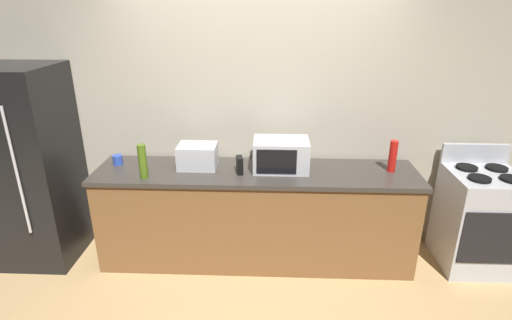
{
  "coord_description": "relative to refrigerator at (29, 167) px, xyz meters",
  "views": [
    {
      "loc": [
        0.14,
        -2.86,
        2.27
      ],
      "look_at": [
        0.0,
        0.4,
        1.0
      ],
      "focal_mm": 28.23,
      "sensor_mm": 36.0,
      "label": 1
    }
  ],
  "objects": [
    {
      "name": "microwave",
      "position": [
        2.27,
        0.05,
        0.13
      ],
      "size": [
        0.48,
        0.35,
        0.27
      ],
      "color": "#B7BABF",
      "rests_on": "counter_run"
    },
    {
      "name": "bottle_hot_sauce",
      "position": [
        3.23,
        0.04,
        0.14
      ],
      "size": [
        0.07,
        0.07,
        0.28
      ],
      "primitive_type": "cylinder",
      "color": "red",
      "rests_on": "counter_run"
    },
    {
      "name": "bottle_olive_oil",
      "position": [
        1.12,
        -0.2,
        0.15
      ],
      "size": [
        0.07,
        0.07,
        0.3
      ],
      "primitive_type": "cylinder",
      "color": "#4C6B19",
      "rests_on": "counter_run"
    },
    {
      "name": "back_wall",
      "position": [
        2.05,
        0.41,
        0.45
      ],
      "size": [
        6.4,
        0.1,
        2.7
      ],
      "primitive_type": "cube",
      "color": "#B2A893",
      "rests_on": "ground_plane"
    },
    {
      "name": "refrigerator",
      "position": [
        0.0,
        0.0,
        0.0
      ],
      "size": [
        0.72,
        0.73,
        1.8
      ],
      "color": "black",
      "rests_on": "ground_plane"
    },
    {
      "name": "toaster_oven",
      "position": [
        1.53,
        0.06,
        0.1
      ],
      "size": [
        0.34,
        0.26,
        0.21
      ],
      "primitive_type": "cube",
      "color": "#B7BABF",
      "rests_on": "counter_run"
    },
    {
      "name": "stove_range",
      "position": [
        4.05,
        0.0,
        -0.44
      ],
      "size": [
        0.6,
        0.61,
        1.08
      ],
      "color": "#B7BABF",
      "rests_on": "ground_plane"
    },
    {
      "name": "ground_plane",
      "position": [
        2.05,
        -0.4,
        -0.9
      ],
      "size": [
        8.0,
        8.0,
        0.0
      ],
      "primitive_type": "plane",
      "color": "tan"
    },
    {
      "name": "mug_blue",
      "position": [
        0.79,
        0.09,
        0.04
      ],
      "size": [
        0.09,
        0.09,
        0.09
      ],
      "primitive_type": "cylinder",
      "color": "#2D4CB2",
      "rests_on": "counter_run"
    },
    {
      "name": "cordless_phone",
      "position": [
        1.91,
        -0.06,
        0.07
      ],
      "size": [
        0.07,
        0.12,
        0.15
      ],
      "primitive_type": "cube",
      "rotation": [
        0.0,
        0.0,
        0.2
      ],
      "color": "black",
      "rests_on": "counter_run"
    },
    {
      "name": "counter_run",
      "position": [
        2.05,
        0.0,
        -0.45
      ],
      "size": [
        2.84,
        0.64,
        0.9
      ],
      "color": "brown",
      "rests_on": "ground_plane"
    }
  ]
}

